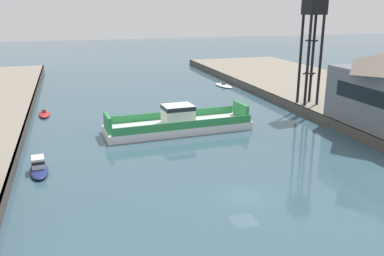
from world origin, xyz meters
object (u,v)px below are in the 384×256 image
moored_boat_mid_left (44,114)px  crane_tower (313,21)px  chain_ferry (178,123)px  moored_boat_near_left (39,167)px  moored_boat_near_right (224,85)px

moored_boat_mid_left → crane_tower: bearing=-14.0°
chain_ferry → crane_tower: (23.81, 4.14, 14.07)m
moored_boat_near_left → moored_boat_mid_left: bearing=91.0°
moored_boat_mid_left → chain_ferry: bearing=-37.8°
chain_ferry → moored_boat_mid_left: size_ratio=4.26×
moored_boat_near_left → crane_tower: 47.24m
moored_boat_mid_left → moored_boat_near_right: bearing=22.3°
chain_ferry → moored_boat_near_right: (18.86, 30.36, -0.93)m
moored_boat_near_right → crane_tower: 30.61m
moored_boat_near_right → crane_tower: bearing=-79.3°
moored_boat_near_right → moored_boat_mid_left: bearing=-157.7°
moored_boat_near_right → moored_boat_mid_left: moored_boat_mid_left is taller
chain_ferry → moored_boat_near_left: 21.46m
moored_boat_near_right → moored_boat_mid_left: size_ratio=1.38×
chain_ferry → crane_tower: 27.97m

